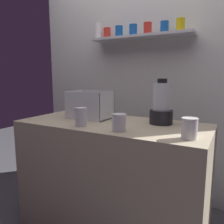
% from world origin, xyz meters
% --- Properties ---
extents(counter, '(1.40, 0.64, 0.90)m').
position_xyz_m(counter, '(0.00, 0.00, 0.45)').
color(counter, tan).
rests_on(counter, ground_plane).
extents(back_wall_unit, '(2.60, 0.24, 2.50)m').
position_xyz_m(back_wall_unit, '(-0.00, 0.77, 1.26)').
color(back_wall_unit, silver).
rests_on(back_wall_unit, ground_plane).
extents(carrot_display_bin, '(0.33, 0.23, 0.22)m').
position_xyz_m(carrot_display_bin, '(-0.25, 0.08, 0.97)').
color(carrot_display_bin, white).
rests_on(carrot_display_bin, counter).
extents(blender_pitcher, '(0.17, 0.17, 0.33)m').
position_xyz_m(blender_pitcher, '(0.33, 0.14, 1.03)').
color(blender_pitcher, black).
rests_on(blender_pitcher, counter).
extents(juice_cup_mango_far_left, '(0.08, 0.08, 0.13)m').
position_xyz_m(juice_cup_mango_far_left, '(-0.13, -0.21, 0.96)').
color(juice_cup_mango_far_left, white).
rests_on(juice_cup_mango_far_left, counter).
extents(juice_cup_pomegranate_left, '(0.09, 0.09, 0.11)m').
position_xyz_m(juice_cup_pomegranate_left, '(0.16, -0.20, 0.95)').
color(juice_cup_pomegranate_left, white).
rests_on(juice_cup_pomegranate_left, counter).
extents(juice_cup_orange_middle, '(0.09, 0.09, 0.12)m').
position_xyz_m(juice_cup_orange_middle, '(0.59, -0.18, 0.95)').
color(juice_cup_orange_middle, white).
rests_on(juice_cup_orange_middle, counter).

